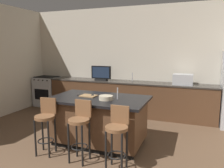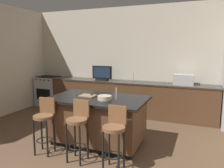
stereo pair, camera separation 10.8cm
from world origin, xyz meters
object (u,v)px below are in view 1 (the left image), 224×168
Objects in this scene: bar_stool_right at (117,133)px; microwave at (183,79)px; tv_remote at (93,95)px; bar_stool_center at (80,125)px; kitchen_island at (99,120)px; tv_monitor at (101,74)px; cell_phone at (80,94)px; range_oven at (48,91)px; bar_stool_left at (46,121)px; cutting_board at (89,96)px; fruit_bowl at (106,98)px.

microwave is at bearing 74.43° from bar_stool_right.
bar_stool_right is at bearing -71.66° from tv_remote.
bar_stool_center is 5.85× the size of tv_remote.
kitchen_island is 1.85× the size of bar_stool_center.
tv_monitor is 3.90× the size of cell_phone.
bar_stool_center is at bearing -89.97° from kitchen_island.
bar_stool_right is at bearing -49.86° from kitchen_island.
range_oven is 6.29× the size of cell_phone.
bar_stool_left and bar_stool_right have the same top height.
tv_monitor is (-0.82, 1.98, 0.65)m from kitchen_island.
cell_phone is at bearing 167.15° from kitchen_island.
cutting_board is at bearing -30.79° from cell_phone.
range_oven reaches higher than cell_phone.
fruit_bowl is (1.02, -2.10, -0.17)m from tv_monitor.
range_oven is 3.05× the size of cutting_board.
range_oven is at bearing 123.03° from cell_phone.
tv_monitor is (1.91, -0.05, 0.65)m from range_oven.
cutting_board is at bearing -146.03° from tv_remote.
kitchen_island is at bearing -124.54° from microwave.
cutting_board is at bearing 107.68° from bar_stool_center.
fruit_bowl reaches higher than cell_phone.
cell_phone is (-0.67, 0.22, -0.03)m from fruit_bowl.
range_oven is 3.90m from bar_stool_center.
kitchen_island is at bearing -36.59° from range_oven.
tv_monitor reaches higher than cutting_board.
bar_stool_left is at bearing -133.35° from kitchen_island.
tv_monitor reaches higher than microwave.
microwave reaches higher than fruit_bowl.
kitchen_island is 1.95× the size of range_oven.
tv_monitor is (-2.22, -0.05, 0.06)m from microwave.
cell_phone is at bearing 141.32° from bar_stool_right.
kitchen_island is 3.15× the size of tv_monitor.
tv_monitor is 2.28× the size of fruit_bowl.
fruit_bowl reaches higher than range_oven.
range_oven is 3.67m from fruit_bowl.
cell_phone is at bearing -79.42° from tv_monitor.
cutting_board is (-1.64, -1.98, -0.15)m from microwave.
bar_stool_right is 3.78× the size of fruit_bowl.
range_oven is (-2.74, 2.03, 0.01)m from kitchen_island.
bar_stool_right is 6.47× the size of cell_phone.
range_oven is 3.22m from cutting_board.
tv_monitor is at bearing 106.83° from cutting_board.
bar_stool_center is 3.21× the size of cutting_board.
cell_phone is at bearing 165.81° from cutting_board.
tv_remote reaches higher than cell_phone.
cutting_board is at bearing -129.57° from microwave.
cutting_board is at bearing 50.93° from bar_stool_left.
bar_stool_center is at bearing -102.24° from tv_remote.
bar_stool_center reaches higher than bar_stool_right.
microwave is at bearing 63.87° from bar_stool_center.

